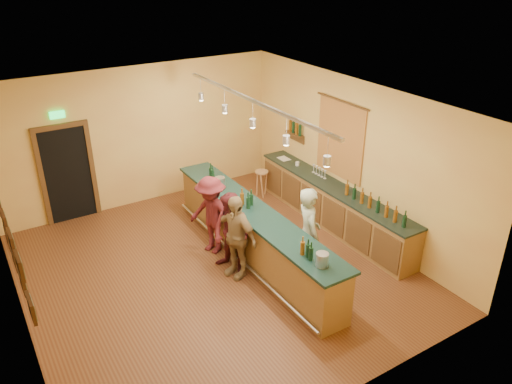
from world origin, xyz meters
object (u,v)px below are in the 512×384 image
customer_a (232,234)px  customer_c (211,215)px  customer_b (236,237)px  bar_stool (262,177)px  bartender (308,233)px  tasting_bar (253,231)px  back_counter (333,205)px

customer_a → customer_c: size_ratio=0.99×
customer_b → bar_stool: (2.14, 2.50, -0.29)m
bar_stool → bartender: bearing=-108.1°
tasting_bar → bar_stool: bearing=54.1°
tasting_bar → bar_stool: size_ratio=7.75×
bartender → bar_stool: (1.04, 3.19, -0.37)m
customer_c → bar_stool: bearing=105.0°
back_counter → bartender: size_ratio=2.58×
bartender → customer_a: bartender is taller
customer_c → bar_stool: (2.14, 1.55, -0.29)m
back_counter → bar_stool: 2.09m
tasting_bar → bartender: (0.55, -0.99, 0.27)m
back_counter → tasting_bar: size_ratio=0.89×
tasting_bar → customer_b: bearing=-151.6°
tasting_bar → bartender: size_ratio=2.90×
customer_a → bar_stool: customer_a is taller
bartender → customer_b: bartender is taller
tasting_bar → customer_b: (-0.55, -0.30, 0.20)m
tasting_bar → bar_stool: 2.72m
tasting_bar → bar_stool: tasting_bar is taller
customer_a → customer_c: 0.81m
bartender → customer_c: size_ratio=1.10×
bartender → customer_a: size_ratio=1.12×
customer_b → customer_c: size_ratio=1.01×
bartender → bar_stool: 3.38m
customer_a → bartender: bearing=32.1°
customer_a → customer_b: customer_b is taller
customer_c → back_counter: bearing=59.1°
bartender → tasting_bar: bearing=46.3°
customer_c → bar_stool: size_ratio=2.43×
bar_stool → customer_a: bearing=-132.3°
customer_c → bar_stool: customer_c is taller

